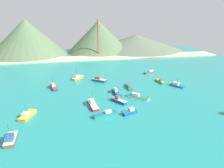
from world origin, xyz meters
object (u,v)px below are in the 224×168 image
Objects in this scene: fishing_boat_8 at (150,72)px; fishing_boat_11 at (138,97)px; fishing_boat_4 at (129,87)px; fishing_boat_10 at (119,100)px; fishing_boat_5 at (130,112)px; fishing_boat_2 at (99,80)px; fishing_boat_13 at (77,77)px; fishing_boat_14 at (116,92)px; fishing_boat_15 at (53,87)px; fishing_boat_6 at (11,139)px; fishing_boat_1 at (93,104)px; fishing_boat_9 at (106,114)px; radio_tower at (98,39)px; fishing_boat_3 at (27,115)px; fishing_boat_7 at (177,85)px; fishing_boat_12 at (160,81)px.

fishing_boat_11 reaches higher than fishing_boat_8.
fishing_boat_10 reaches higher than fishing_boat_4.
fishing_boat_5 is at bearing -104.97° from fishing_boat_4.
fishing_boat_4 is at bearing -44.59° from fishing_boat_2.
fishing_boat_13 is at bearing 114.25° from fishing_boat_10.
fishing_boat_14 is at bearing 141.78° from fishing_boat_11.
fishing_boat_15 is at bearing 155.78° from fishing_boat_14.
fishing_boat_6 is at bearing -142.21° from fishing_boat_14.
fishing_boat_11 is (10.17, 2.75, -0.17)m from fishing_boat_10.
fishing_boat_1 is 1.06× the size of fishing_boat_9.
fishing_boat_9 is 118.66m from radio_tower.
fishing_boat_4 is at bearing 91.18° from fishing_boat_11.
radio_tower is at bearing 68.93° from fishing_boat_3.
fishing_boat_10 reaches higher than fishing_boat_14.
fishing_boat_5 is (6.93, -43.61, -0.14)m from fishing_boat_2.
radio_tower reaches higher than fishing_boat_13.
fishing_boat_5 is at bearing 13.95° from fishing_boat_6.
fishing_boat_3 is 31.75m from fishing_boat_15.
fishing_boat_7 is 36.79m from fishing_boat_14.
fishing_boat_5 is 0.85× the size of fishing_boat_12.
radio_tower reaches higher than fishing_boat_1.
fishing_boat_14 is at bearing 37.79° from fishing_boat_6.
fishing_boat_15 reaches higher than fishing_boat_11.
fishing_boat_10 is at bearing -95.84° from fishing_boat_14.
fishing_boat_12 is (69.85, 29.33, -0.15)m from fishing_boat_3.
fishing_boat_13 is (20.82, 46.17, 0.08)m from fishing_boat_3.
radio_tower is at bearing 70.67° from fishing_boat_6.
fishing_boat_2 is 15.26m from fishing_boat_13.
fishing_boat_14 is at bearing -91.95° from radio_tower.
fishing_boat_3 reaches higher than fishing_boat_11.
fishing_boat_1 is 1.34× the size of fishing_boat_12.
fishing_boat_10 is at bearing -164.86° from fishing_boat_11.
radio_tower reaches higher than fishing_boat_12.
radio_tower is (22.21, 65.54, 17.03)m from fishing_boat_13.
fishing_boat_11 is 11.65m from fishing_boat_14.
fishing_boat_2 is 45.92m from fishing_boat_7.
fishing_boat_9 is at bearing 178.58° from fishing_boat_5.
fishing_boat_6 is at bearing -151.25° from fishing_boat_10.
fishing_boat_8 is (73.21, 65.02, -0.32)m from fishing_boat_6.
fishing_boat_8 is (45.04, 44.76, -0.24)m from fishing_boat_1.
fishing_boat_3 is 49.77m from fishing_boat_11.
fishing_boat_13 reaches higher than fishing_boat_4.
fishing_boat_7 is 1.02× the size of fishing_boat_12.
fishing_boat_8 is 45.98m from fishing_boat_11.
fishing_boat_4 is (22.17, 19.40, -0.28)m from fishing_boat_1.
fishing_boat_8 is 53.90m from fishing_boat_10.
fishing_boat_13 reaches higher than fishing_boat_3.
fishing_boat_15 is 89.96m from radio_tower.
fishing_boat_3 is 1.21× the size of fishing_boat_6.
fishing_boat_11 reaches higher than fishing_boat_4.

